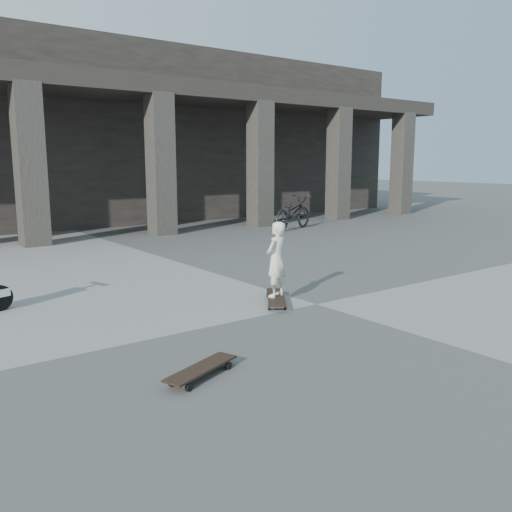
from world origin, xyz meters
TOP-DOWN VIEW (x-y plane):
  - ground at (0.00, 0.00)m, footprint 90.00×90.00m
  - colonnade at (-0.00, 13.77)m, footprint 28.00×8.82m
  - longboard at (-0.45, 0.41)m, footprint 0.84×1.02m
  - skateboard_spare at (-2.81, -1.37)m, footprint 0.93×0.54m
  - child at (-0.45, 0.41)m, footprint 0.48×0.40m
  - bicycle at (5.55, 7.08)m, footprint 2.12×1.33m

SIDE VIEW (x-z plane):
  - ground at x=0.00m, z-range 0.00..0.00m
  - skateboard_spare at x=-2.81m, z-range 0.03..0.14m
  - longboard at x=-0.45m, z-range 0.03..0.14m
  - bicycle at x=5.55m, z-range 0.00..1.05m
  - child at x=-0.45m, z-range 0.11..1.23m
  - colonnade at x=0.00m, z-range 0.03..6.03m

